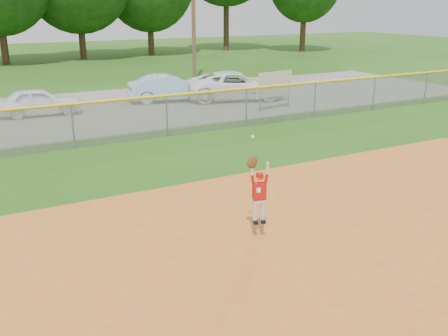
# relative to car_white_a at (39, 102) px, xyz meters

# --- Properties ---
(ground) EXTENTS (120.00, 120.00, 0.00)m
(ground) POSITION_rel_car_white_a_xyz_m (0.19, -15.89, -0.62)
(ground) COLOR #245112
(ground) RESTS_ON ground
(parking_strip) EXTENTS (44.00, 10.00, 0.03)m
(parking_strip) POSITION_rel_car_white_a_xyz_m (0.19, 0.11, -0.60)
(parking_strip) COLOR slate
(parking_strip) RESTS_ON ground
(car_white_a) EXTENTS (3.53, 1.62, 1.17)m
(car_white_a) POSITION_rel_car_white_a_xyz_m (0.00, 0.00, 0.00)
(car_white_a) COLOR white
(car_white_a) RESTS_ON parking_strip
(car_blue) EXTENTS (4.16, 2.12, 1.31)m
(car_blue) POSITION_rel_car_white_a_xyz_m (6.16, 0.39, 0.07)
(car_blue) COLOR #8BB1CF
(car_blue) RESTS_ON parking_strip
(car_white_b) EXTENTS (5.46, 3.66, 1.39)m
(car_white_b) POSITION_rel_car_white_a_xyz_m (9.28, -0.77, 0.11)
(car_white_b) COLOR white
(car_white_b) RESTS_ON parking_strip
(sponsor_sign) EXTENTS (1.95, 0.41, 1.76)m
(sponsor_sign) POSITION_rel_car_white_a_xyz_m (9.54, -3.87, 0.54)
(sponsor_sign) COLOR gray
(sponsor_sign) RESTS_ON ground
(outfield_fence) EXTENTS (40.06, 0.10, 1.55)m
(outfield_fence) POSITION_rel_car_white_a_xyz_m (0.19, -5.89, 0.27)
(outfield_fence) COLOR gray
(outfield_fence) RESTS_ON ground
(power_lines) EXTENTS (19.40, 0.24, 9.00)m
(power_lines) POSITION_rel_car_white_a_xyz_m (1.19, 6.11, 4.06)
(power_lines) COLOR #4C3823
(power_lines) RESTS_ON ground
(ballplayer) EXTENTS (0.47, 0.27, 1.84)m
(ballplayer) POSITION_rel_car_white_a_xyz_m (2.02, -14.53, 0.46)
(ballplayer) COLOR silver
(ballplayer) RESTS_ON ground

